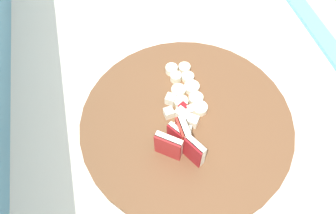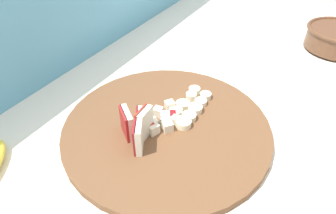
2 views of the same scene
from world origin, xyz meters
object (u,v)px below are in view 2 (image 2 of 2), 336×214
apple_wedge_fan (137,126)px  apple_dice_pile (161,120)px  banana_slice_rows (188,107)px  cutting_board (167,128)px

apple_wedge_fan → apple_dice_pile: bearing=-19.2°
apple_dice_pile → banana_slice_rows: apple_dice_pile is taller
cutting_board → apple_dice_pile: (-0.00, 0.01, 0.02)m
cutting_board → apple_wedge_fan: apple_wedge_fan is taller
apple_wedge_fan → apple_dice_pile: apple_wedge_fan is taller
cutting_board → apple_wedge_fan: 0.07m
apple_dice_pile → banana_slice_rows: 0.07m
apple_wedge_fan → banana_slice_rows: size_ratio=0.59×
apple_wedge_fan → cutting_board: bearing=-27.9°
banana_slice_rows → cutting_board: bearing=166.2°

